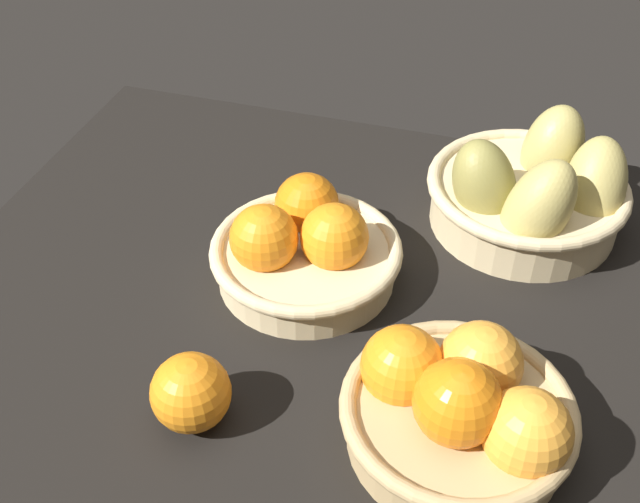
{
  "coord_description": "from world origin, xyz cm",
  "views": [
    {
      "loc": [
        21.3,
        -63.7,
        64.81
      ],
      "look_at": [
        1.57,
        1.16,
        7.0
      ],
      "focal_mm": 44.08,
      "sensor_mm": 36.0,
      "label": 1
    }
  ],
  "objects": [
    {
      "name": "market_tray",
      "position": [
        0.0,
        0.0,
        1.5
      ],
      "size": [
        84.0,
        72.0,
        3.0
      ],
      "primitive_type": "cube",
      "color": "black",
      "rests_on": "ground"
    },
    {
      "name": "basket_center",
      "position": [
        -0.63,
        1.39,
        6.97
      ],
      "size": [
        22.04,
        22.04,
        10.41
      ],
      "color": "#D3BC8C",
      "rests_on": "market_tray"
    },
    {
      "name": "basket_far_right_pears",
      "position": [
        23.54,
        18.08,
        8.03
      ],
      "size": [
        24.67,
        25.19,
        14.88
      ],
      "color": "#D3BC8C",
      "rests_on": "market_tray"
    },
    {
      "name": "basket_near_right",
      "position": [
        20.4,
        -16.62,
        7.48
      ],
      "size": [
        21.89,
        21.89,
        11.5
      ],
      "color": "tan",
      "rests_on": "market_tray"
    },
    {
      "name": "loose_orange_front_gap",
      "position": [
        -4.15,
        -21.79,
        6.86
      ],
      "size": [
        7.72,
        7.72,
        7.72
      ],
      "primitive_type": "sphere",
      "color": "orange",
      "rests_on": "market_tray"
    }
  ]
}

